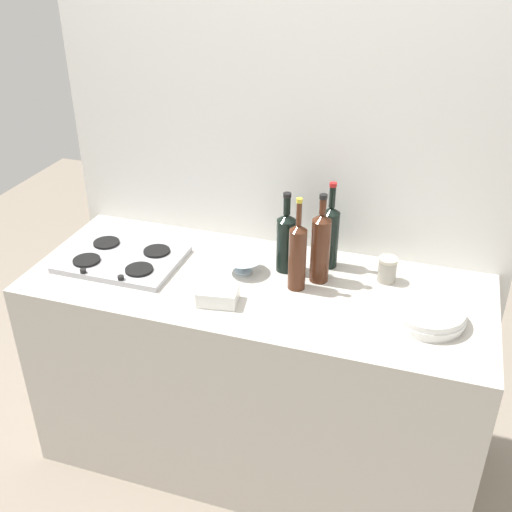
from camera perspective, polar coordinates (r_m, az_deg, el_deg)
name	(u,v)px	position (r m, az deg, el deg)	size (l,w,h in m)	color
ground_plane	(256,448)	(2.95, 0.00, -17.48)	(6.00, 6.00, 0.00)	gray
counter_block	(256,373)	(2.64, 0.00, -10.82)	(1.80, 0.70, 0.90)	beige
backsplash_panel	(285,154)	(2.53, 2.68, 9.46)	(1.90, 0.06, 2.59)	white
stovetop_hob	(122,259)	(2.57, -12.33, -0.26)	(0.47, 0.35, 0.04)	#B2B2B7
plate_stack	(428,315)	(2.23, 15.72, -5.28)	(0.26, 0.26, 0.06)	white
wine_bottle_leftmost	(297,255)	(2.28, 3.88, 0.07)	(0.07, 0.07, 0.37)	#472314
wine_bottle_mid_left	(286,241)	(2.40, 2.81, 1.44)	(0.08, 0.08, 0.33)	black
wine_bottle_mid_right	(320,246)	(2.33, 6.03, 0.90)	(0.07, 0.07, 0.36)	#472314
wine_bottle_rightmost	(330,235)	(2.44, 6.89, 1.96)	(0.07, 0.07, 0.36)	black
mixing_bowl	(243,264)	(2.43, -1.20, -0.79)	(0.16, 0.16, 0.06)	silver
butter_dish	(218,296)	(2.25, -3.57, -3.70)	(0.14, 0.10, 0.06)	white
condiment_jar_front	(387,269)	(2.42, 12.13, -1.23)	(0.07, 0.07, 0.10)	#9E998C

